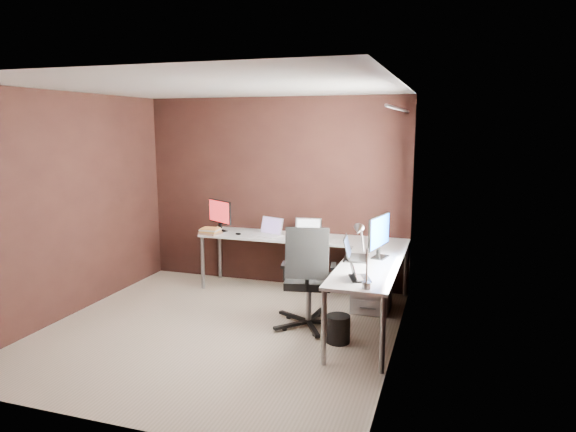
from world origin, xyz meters
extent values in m
cube|color=#B9A58F|center=(0.00, 0.00, 0.00)|extent=(3.60, 3.60, 0.00)
cube|color=white|center=(0.00, 0.00, 2.50)|extent=(3.60, 3.60, 0.00)
cube|color=black|center=(0.00, 1.80, 1.25)|extent=(3.60, 0.00, 2.50)
cube|color=black|center=(0.00, -1.80, 1.25)|extent=(3.60, 0.00, 2.50)
cube|color=black|center=(-1.80, 0.00, 1.25)|extent=(0.00, 3.60, 2.50)
cube|color=black|center=(1.80, 0.00, 1.25)|extent=(0.00, 3.60, 2.50)
cube|color=white|center=(1.79, 0.35, 1.45)|extent=(0.00, 1.00, 1.30)
cube|color=#BA6D15|center=(1.75, -0.38, 1.25)|extent=(0.01, 0.35, 2.00)
cube|color=#BA6D15|center=(1.75, 1.07, 1.25)|extent=(0.01, 0.35, 2.00)
cylinder|color=slate|center=(1.75, 0.35, 2.28)|extent=(0.02, 1.90, 0.02)
cube|color=silver|center=(0.48, 1.50, 0.71)|extent=(2.65, 0.60, 0.03)
cube|color=silver|center=(1.50, 0.38, 0.71)|extent=(0.60, 1.65, 0.03)
cylinder|color=slate|center=(-0.81, 1.24, 0.35)|extent=(0.05, 0.05, 0.70)
cylinder|color=slate|center=(-0.81, 1.76, 0.35)|extent=(0.05, 0.05, 0.70)
cylinder|color=slate|center=(1.24, -0.41, 0.35)|extent=(0.05, 0.05, 0.70)
cylinder|color=slate|center=(1.76, -0.41, 0.35)|extent=(0.05, 0.05, 0.70)
cylinder|color=slate|center=(1.76, 1.76, 0.35)|extent=(0.05, 0.05, 0.70)
cube|color=silver|center=(1.43, 1.15, 0.30)|extent=(0.42, 0.50, 0.60)
cube|color=black|center=(-0.69, 1.50, 0.74)|extent=(0.25, 0.22, 0.01)
cube|color=black|center=(-0.68, 1.52, 0.79)|extent=(0.06, 0.05, 0.10)
cube|color=black|center=(-0.68, 1.52, 1.00)|extent=(0.43, 0.27, 0.31)
cube|color=red|center=(-0.68, 1.50, 1.00)|extent=(0.39, 0.24, 0.28)
cube|color=black|center=(1.56, 0.75, 0.74)|extent=(0.18, 0.24, 0.01)
cube|color=black|center=(1.55, 0.76, 0.79)|extent=(0.04, 0.05, 0.10)
cube|color=black|center=(1.55, 0.76, 1.02)|extent=(0.14, 0.56, 0.35)
cube|color=blue|center=(1.56, 0.75, 1.02)|extent=(0.12, 0.52, 0.32)
cube|color=silver|center=(0.03, 1.42, 0.74)|extent=(0.40, 0.34, 0.02)
cube|color=silver|center=(0.06, 1.50, 0.85)|extent=(0.34, 0.18, 0.21)
cube|color=slate|center=(0.06, 1.50, 0.85)|extent=(0.30, 0.15, 0.18)
cube|color=silver|center=(0.54, 1.52, 0.74)|extent=(0.37, 0.28, 0.02)
cube|color=silver|center=(0.53, 1.61, 0.85)|extent=(0.34, 0.11, 0.21)
cube|color=white|center=(0.53, 1.60, 0.85)|extent=(0.30, 0.09, 0.18)
cube|color=black|center=(1.33, 0.63, 0.74)|extent=(0.29, 0.38, 0.02)
cube|color=black|center=(1.24, 0.62, 0.86)|extent=(0.11, 0.36, 0.22)
cube|color=#1B233D|center=(1.24, 0.62, 0.86)|extent=(0.09, 0.32, 0.19)
cube|color=black|center=(1.50, -0.09, 0.74)|extent=(0.25, 0.29, 0.02)
cube|color=black|center=(1.43, -0.11, 0.82)|extent=(0.13, 0.25, 0.16)
cube|color=#AA436D|center=(1.44, -0.11, 0.82)|extent=(0.11, 0.22, 0.13)
cube|color=#986E52|center=(-0.72, 1.30, 0.74)|extent=(0.28, 0.24, 0.03)
cube|color=gold|center=(-0.72, 1.30, 0.77)|extent=(0.25, 0.20, 0.02)
cube|color=beige|center=(-0.72, 1.30, 0.79)|extent=(0.24, 0.20, 0.02)
cube|color=gold|center=(-0.72, 1.30, 0.80)|extent=(0.23, 0.18, 0.02)
ellipsoid|color=black|center=(-0.34, 1.35, 0.75)|extent=(0.09, 0.06, 0.03)
ellipsoid|color=black|center=(0.81, 1.30, 0.75)|extent=(0.09, 0.07, 0.03)
cylinder|color=slate|center=(1.60, -0.35, 0.76)|extent=(0.08, 0.08, 0.06)
cylinder|color=slate|center=(1.60, -0.35, 0.94)|extent=(0.02, 0.02, 0.30)
cylinder|color=slate|center=(1.55, -0.32, 1.15)|extent=(0.02, 0.16, 0.23)
cone|color=slate|center=(1.50, -0.25, 1.22)|extent=(0.09, 0.12, 0.12)
cylinder|color=slate|center=(0.86, 0.44, 0.26)|extent=(0.06, 0.06, 0.40)
cube|color=black|center=(0.86, 0.44, 0.49)|extent=(0.56, 0.56, 0.08)
cube|color=black|center=(0.90, 0.21, 0.86)|extent=(0.45, 0.20, 0.52)
cylinder|color=black|center=(1.26, 0.11, 0.14)|extent=(0.30, 0.30, 0.28)
camera|label=1|loc=(2.27, -4.63, 2.13)|focal=32.00mm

